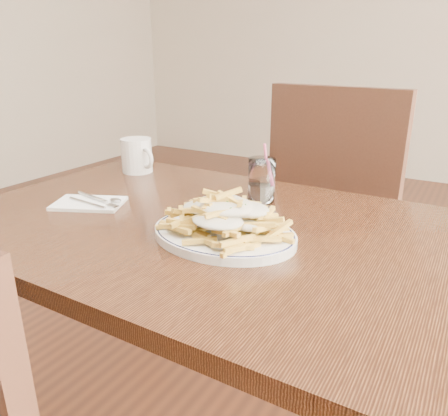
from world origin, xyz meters
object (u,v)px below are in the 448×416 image
Objects in this scene: chair_far at (341,206)px; loaded_fries at (224,212)px; fries_plate at (224,234)px; table at (202,250)px; water_glass at (262,183)px; coffee_mug at (137,156)px.

loaded_fries is (-0.03, -0.81, 0.23)m from chair_far.
fries_plate is (-0.03, -0.81, 0.18)m from chair_far.
table is 4.03× the size of loaded_fries.
fries_plate is 0.27m from water_glass.
fries_plate is at bearing -32.62° from table.
coffee_mug reaches higher than fries_plate.
fries_plate is 2.45× the size of coffee_mug.
loaded_fries reaches higher than table.
water_glass reaches higher than loaded_fries.
chair_far reaches higher than coffee_mug.
water_glass is at bearing -7.08° from coffee_mug.
water_glass is at bearing -97.52° from chair_far.
coffee_mug is at bearing 148.09° from loaded_fries.
loaded_fries is 1.88× the size of water_glass.
chair_far is at bearing 87.97° from loaded_fries.
water_glass reaches higher than coffee_mug.
table is at bearing -31.75° from coffee_mug.
chair_far is at bearing 80.13° from table.
water_glass is 0.49m from coffee_mug.
coffee_mug is (-0.53, 0.33, 0.04)m from fries_plate.
water_glass is at bearing 99.13° from fries_plate.
table is at bearing 147.38° from fries_plate.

